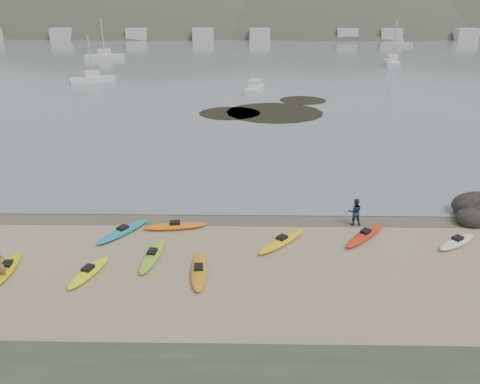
{
  "coord_description": "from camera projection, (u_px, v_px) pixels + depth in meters",
  "views": [
    {
      "loc": [
        0.43,
        -24.84,
        11.47
      ],
      "look_at": [
        0.0,
        0.0,
        1.5
      ],
      "focal_mm": 35.0,
      "sensor_mm": 36.0,
      "label": 1
    }
  ],
  "objects": [
    {
      "name": "far_town",
      "position": [
        265.0,
        34.0,
        161.03
      ],
      "size": [
        199.0,
        5.0,
        4.0
      ],
      "color": "beige",
      "rests_on": "ground"
    },
    {
      "name": "far_hills",
      "position": [
        334.0,
        69.0,
        212.61
      ],
      "size": [
        550.0,
        135.0,
        80.0
      ],
      "color": "#384235",
      "rests_on": "ground"
    },
    {
      "name": "moored_boats",
      "position": [
        275.0,
        59.0,
        100.8
      ],
      "size": [
        85.37,
        85.47,
        1.2
      ],
      "color": "silver",
      "rests_on": "ground"
    },
    {
      "name": "kelp_mats",
      "position": [
        270.0,
        110.0,
        54.44
      ],
      "size": [
        15.6,
        15.84,
        0.04
      ],
      "color": "black",
      "rests_on": "water"
    },
    {
      "name": "water",
      "position": [
        248.0,
        24.0,
        305.69
      ],
      "size": [
        1200.0,
        1200.0,
        0.0
      ],
      "primitive_type": "plane",
      "color": "slate",
      "rests_on": "ground"
    },
    {
      "name": "wet_sand",
      "position": [
        240.0,
        218.0,
        27.05
      ],
      "size": [
        60.0,
        60.0,
        0.0
      ],
      "primitive_type": "plane",
      "color": "brown",
      "rests_on": "ground"
    },
    {
      "name": "kayaks",
      "position": [
        210.0,
        247.0,
        23.43
      ],
      "size": [
        23.76,
        7.38,
        0.34
      ],
      "color": "#90CC28",
      "rests_on": "ground"
    },
    {
      "name": "ground",
      "position": [
        240.0,
        216.0,
        27.33
      ],
      "size": [
        600.0,
        600.0,
        0.0
      ],
      "primitive_type": "plane",
      "color": "tan",
      "rests_on": "ground"
    },
    {
      "name": "person_east",
      "position": [
        355.0,
        212.0,
        25.95
      ],
      "size": [
        0.79,
        0.63,
        1.56
      ],
      "primitive_type": "imported",
      "rotation": [
        0.0,
        0.0,
        3.09
      ],
      "color": "navy",
      "rests_on": "ground"
    }
  ]
}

